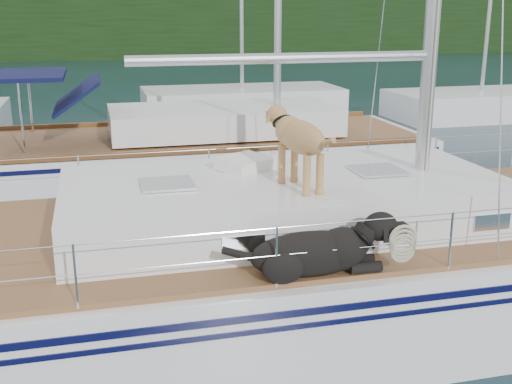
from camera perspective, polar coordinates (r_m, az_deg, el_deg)
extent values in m
plane|color=black|center=(8.12, -3.14, -11.55)|extent=(120.00, 120.00, 0.00)
cube|color=black|center=(52.09, -13.26, 14.76)|extent=(90.00, 3.00, 6.00)
cube|color=#595147|center=(53.38, -13.13, 12.20)|extent=(92.00, 1.00, 1.20)
cube|color=white|center=(7.90, -3.19, -8.33)|extent=(12.00, 3.80, 1.40)
cube|color=brown|center=(7.63, -3.28, -3.33)|extent=(11.52, 3.50, 0.06)
cube|color=white|center=(7.72, 2.53, -0.71)|extent=(5.20, 2.50, 0.55)
cylinder|color=silver|center=(7.41, 2.69, 11.79)|extent=(3.60, 0.12, 0.12)
cylinder|color=silver|center=(5.82, -0.03, -3.37)|extent=(10.56, 0.01, 0.01)
cylinder|color=silver|center=(9.13, -5.46, 3.71)|extent=(10.56, 0.01, 0.01)
cube|color=#1C3DB1|center=(8.66, -13.49, -1.02)|extent=(0.62, 0.44, 0.05)
cube|color=white|center=(8.02, -0.97, 2.55)|extent=(0.78, 0.74, 0.15)
torus|color=#BFB798|center=(6.34, 12.95, -4.07)|extent=(0.37, 0.14, 0.36)
cube|color=white|center=(13.92, -7.70, 2.13)|extent=(11.00, 3.50, 1.30)
cube|color=brown|center=(13.78, -7.80, 4.76)|extent=(10.56, 3.29, 0.06)
cube|color=white|center=(13.90, -2.91, 6.45)|extent=(4.80, 2.30, 0.55)
cube|color=#0E113E|center=(13.61, -21.73, 9.61)|extent=(2.40, 2.30, 0.08)
cube|color=white|center=(23.92, -1.24, 7.93)|extent=(7.20, 3.00, 1.10)
cube|color=white|center=(24.34, 19.29, 7.19)|extent=(6.40, 3.00, 1.10)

